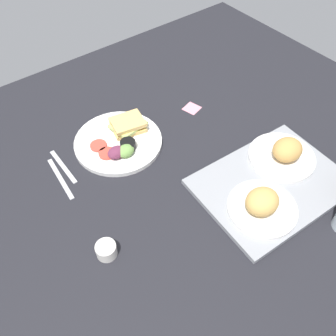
{
  "coord_description": "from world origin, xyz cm",
  "views": [
    {
      "loc": [
        46.04,
        60.39,
        88.77
      ],
      "look_at": [
        2.0,
        3.0,
        4.0
      ],
      "focal_mm": 38.4,
      "sensor_mm": 36.0,
      "label": 1
    }
  ],
  "objects_px": {
    "serving_tray": "(271,184)",
    "fork": "(63,166)",
    "sticky_note": "(192,108)",
    "plate_with_salad": "(120,140)",
    "espresso_cup": "(106,250)",
    "bread_plate_near": "(284,153)",
    "bread_plate_far": "(262,205)",
    "knife": "(60,178)"
  },
  "relations": [
    {
      "from": "serving_tray",
      "to": "fork",
      "type": "height_order",
      "value": "serving_tray"
    },
    {
      "from": "fork",
      "to": "sticky_note",
      "type": "distance_m",
      "value": 0.52
    },
    {
      "from": "serving_tray",
      "to": "plate_with_salad",
      "type": "bearing_deg",
      "value": -58.36
    },
    {
      "from": "plate_with_salad",
      "to": "espresso_cup",
      "type": "xyz_separation_m",
      "value": [
        0.25,
        0.33,
        0.0
      ]
    },
    {
      "from": "bread_plate_near",
      "to": "bread_plate_far",
      "type": "xyz_separation_m",
      "value": [
        0.21,
        0.09,
        0.0
      ]
    },
    {
      "from": "bread_plate_far",
      "to": "plate_with_salad",
      "type": "relative_size",
      "value": 0.67
    },
    {
      "from": "bread_plate_far",
      "to": "fork",
      "type": "xyz_separation_m",
      "value": [
        0.37,
        -0.51,
        -0.04
      ]
    },
    {
      "from": "bread_plate_far",
      "to": "sticky_note",
      "type": "bearing_deg",
      "value": -106.97
    },
    {
      "from": "fork",
      "to": "knife",
      "type": "distance_m",
      "value": 0.05
    },
    {
      "from": "sticky_note",
      "to": "espresso_cup",
      "type": "bearing_deg",
      "value": 29.56
    },
    {
      "from": "bread_plate_far",
      "to": "knife",
      "type": "relative_size",
      "value": 1.06
    },
    {
      "from": "serving_tray",
      "to": "espresso_cup",
      "type": "bearing_deg",
      "value": -11.98
    },
    {
      "from": "serving_tray",
      "to": "knife",
      "type": "bearing_deg",
      "value": -39.92
    },
    {
      "from": "knife",
      "to": "plate_with_salad",
      "type": "bearing_deg",
      "value": 98.28
    },
    {
      "from": "espresso_cup",
      "to": "sticky_note",
      "type": "xyz_separation_m",
      "value": [
        -0.57,
        -0.32,
        -0.02
      ]
    },
    {
      "from": "serving_tray",
      "to": "sticky_note",
      "type": "relative_size",
      "value": 8.04
    },
    {
      "from": "fork",
      "to": "plate_with_salad",
      "type": "bearing_deg",
      "value": 83.41
    },
    {
      "from": "sticky_note",
      "to": "plate_with_salad",
      "type": "bearing_deg",
      "value": -1.3
    },
    {
      "from": "espresso_cup",
      "to": "fork",
      "type": "height_order",
      "value": "espresso_cup"
    },
    {
      "from": "serving_tray",
      "to": "knife",
      "type": "xyz_separation_m",
      "value": [
        0.51,
        -0.43,
        -0.01
      ]
    },
    {
      "from": "espresso_cup",
      "to": "knife",
      "type": "relative_size",
      "value": 0.29
    },
    {
      "from": "plate_with_salad",
      "to": "bread_plate_near",
      "type": "bearing_deg",
      "value": 133.29
    },
    {
      "from": "knife",
      "to": "sticky_note",
      "type": "bearing_deg",
      "value": 95.34
    },
    {
      "from": "fork",
      "to": "bread_plate_far",
      "type": "bearing_deg",
      "value": 36.02
    },
    {
      "from": "serving_tray",
      "to": "bread_plate_far",
      "type": "xyz_separation_m",
      "value": [
        0.1,
        0.05,
        0.04
      ]
    },
    {
      "from": "serving_tray",
      "to": "bread_plate_far",
      "type": "height_order",
      "value": "bread_plate_far"
    },
    {
      "from": "serving_tray",
      "to": "espresso_cup",
      "type": "height_order",
      "value": "espresso_cup"
    },
    {
      "from": "bread_plate_near",
      "to": "plate_with_salad",
      "type": "bearing_deg",
      "value": -46.71
    },
    {
      "from": "knife",
      "to": "sticky_note",
      "type": "height_order",
      "value": "knife"
    },
    {
      "from": "serving_tray",
      "to": "sticky_note",
      "type": "height_order",
      "value": "serving_tray"
    },
    {
      "from": "serving_tray",
      "to": "bread_plate_near",
      "type": "xyz_separation_m",
      "value": [
        -0.1,
        -0.05,
        0.03
      ]
    },
    {
      "from": "bread_plate_near",
      "to": "knife",
      "type": "height_order",
      "value": "bread_plate_near"
    },
    {
      "from": "espresso_cup",
      "to": "sticky_note",
      "type": "distance_m",
      "value": 0.65
    },
    {
      "from": "serving_tray",
      "to": "bread_plate_near",
      "type": "height_order",
      "value": "bread_plate_near"
    },
    {
      "from": "serving_tray",
      "to": "sticky_note",
      "type": "bearing_deg",
      "value": -95.6
    },
    {
      "from": "bread_plate_far",
      "to": "fork",
      "type": "bearing_deg",
      "value": -54.04
    },
    {
      "from": "bread_plate_near",
      "to": "fork",
      "type": "distance_m",
      "value": 0.72
    },
    {
      "from": "plate_with_salad",
      "to": "espresso_cup",
      "type": "height_order",
      "value": "plate_with_salad"
    },
    {
      "from": "fork",
      "to": "knife",
      "type": "bearing_deg",
      "value": -36.81
    },
    {
      "from": "bread_plate_far",
      "to": "espresso_cup",
      "type": "bearing_deg",
      "value": -20.92
    },
    {
      "from": "sticky_note",
      "to": "fork",
      "type": "bearing_deg",
      "value": -3.43
    },
    {
      "from": "bread_plate_near",
      "to": "bread_plate_far",
      "type": "distance_m",
      "value": 0.23
    }
  ]
}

